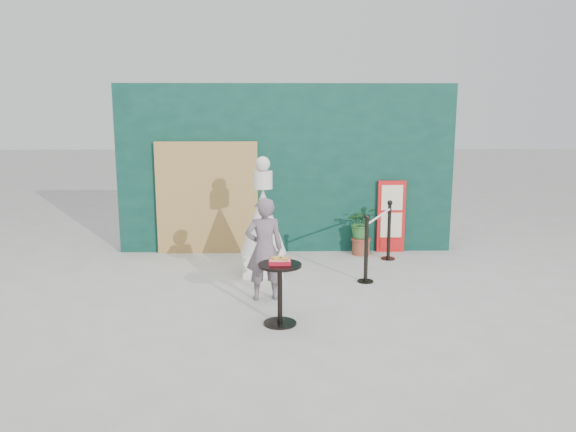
# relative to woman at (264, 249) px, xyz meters

# --- Properties ---
(ground) EXTENTS (60.00, 60.00, 0.00)m
(ground) POSITION_rel_woman_xyz_m (0.34, -0.39, -0.70)
(ground) COLOR #ADAAA5
(ground) RESTS_ON ground
(back_wall) EXTENTS (6.00, 0.30, 3.00)m
(back_wall) POSITION_rel_woman_xyz_m (0.34, 2.76, 0.80)
(back_wall) COLOR #0A2E29
(back_wall) RESTS_ON ground
(bamboo_fence) EXTENTS (1.80, 0.08, 2.00)m
(bamboo_fence) POSITION_rel_woman_xyz_m (-1.06, 2.55, 0.30)
(bamboo_fence) COLOR tan
(bamboo_fence) RESTS_ON ground
(woman) EXTENTS (0.56, 0.42, 1.41)m
(woman) POSITION_rel_woman_xyz_m (0.00, 0.00, 0.00)
(woman) COLOR slate
(woman) RESTS_ON ground
(menu_board) EXTENTS (0.50, 0.07, 1.30)m
(menu_board) POSITION_rel_woman_xyz_m (2.24, 2.57, -0.05)
(menu_board) COLOR red
(menu_board) RESTS_ON ground
(statue) EXTENTS (0.72, 0.72, 1.85)m
(statue) POSITION_rel_woman_xyz_m (-0.04, 1.21, 0.05)
(statue) COLOR silver
(statue) RESTS_ON ground
(cafe_table) EXTENTS (0.52, 0.52, 0.75)m
(cafe_table) POSITION_rel_woman_xyz_m (0.20, -0.92, -0.20)
(cafe_table) COLOR black
(cafe_table) RESTS_ON ground
(food_basket) EXTENTS (0.26, 0.19, 0.11)m
(food_basket) POSITION_rel_woman_xyz_m (0.20, -0.91, 0.08)
(food_basket) COLOR #B51325
(food_basket) RESTS_ON cafe_table
(planter) EXTENTS (0.51, 0.44, 0.86)m
(planter) POSITION_rel_woman_xyz_m (1.67, 2.37, -0.20)
(planter) COLOR brown
(planter) RESTS_ON ground
(stanchion_barrier) EXTENTS (0.84, 1.54, 1.03)m
(stanchion_barrier) POSITION_rel_woman_xyz_m (1.80, 1.39, -0.21)
(stanchion_barrier) COLOR black
(stanchion_barrier) RESTS_ON ground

